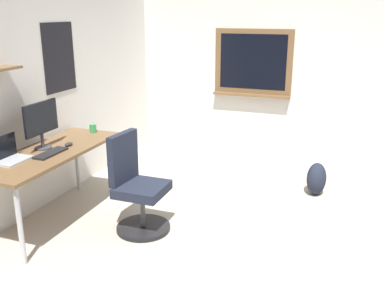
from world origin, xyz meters
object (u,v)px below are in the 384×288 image
object	(u,v)px
desk	(50,158)
coffee_mug	(93,128)
office_chair	(136,190)
monitor_primary	(41,122)
keyboard	(51,153)
backpack	(316,179)
laptop	(9,155)
computer_mouse	(69,144)

from	to	relation	value
desk	coffee_mug	size ratio (longest dim) A/B	17.78
office_chair	monitor_primary	size ratio (longest dim) A/B	2.05
keyboard	coffee_mug	xyz separation A→B (m)	(0.80, 0.05, 0.04)
desk	backpack	distance (m)	2.93
backpack	coffee_mug	bearing A→B (deg)	110.45
desk	coffee_mug	xyz separation A→B (m)	(0.72, -0.03, 0.12)
laptop	monitor_primary	world-z (taller)	monitor_primary
coffee_mug	desk	bearing A→B (deg)	177.80
office_chair	coffee_mug	bearing A→B (deg)	54.79
desk	laptop	bearing A→B (deg)	158.07
desk	coffee_mug	distance (m)	0.73
desk	computer_mouse	bearing A→B (deg)	-21.37
laptop	monitor_primary	distance (m)	0.46
monitor_primary	coffee_mug	xyz separation A→B (m)	(0.68, -0.13, -0.22)
office_chair	backpack	xyz separation A→B (m)	(1.47, -1.55, -0.22)
desk	keyboard	size ratio (longest dim) A/B	4.42
monitor_primary	coffee_mug	bearing A→B (deg)	-10.67
backpack	laptop	bearing A→B (deg)	127.69
coffee_mug	office_chair	bearing A→B (deg)	-125.21
desk	coffee_mug	bearing A→B (deg)	-2.20
office_chair	monitor_primary	world-z (taller)	monitor_primary
desk	laptop	world-z (taller)	laptop
coffee_mug	computer_mouse	bearing A→B (deg)	-174.50
computer_mouse	backpack	size ratio (longest dim) A/B	0.28
office_chair	coffee_mug	distance (m)	1.08
computer_mouse	coffee_mug	world-z (taller)	coffee_mug
monitor_primary	computer_mouse	xyz separation A→B (m)	(0.16, -0.18, -0.25)
office_chair	laptop	size ratio (longest dim) A/B	3.06
coffee_mug	backpack	xyz separation A→B (m)	(0.89, -2.38, -0.60)
computer_mouse	monitor_primary	bearing A→B (deg)	131.54
laptop	coffee_mug	distance (m)	1.10
desk	computer_mouse	xyz separation A→B (m)	(0.20, -0.08, 0.09)
laptop	office_chair	bearing A→B (deg)	-63.57
office_chair	keyboard	xyz separation A→B (m)	(-0.21, 0.78, 0.34)
office_chair	keyboard	bearing A→B (deg)	105.32
keyboard	computer_mouse	size ratio (longest dim) A/B	3.56
coffee_mug	backpack	bearing A→B (deg)	-69.55
desk	office_chair	size ratio (longest dim) A/B	1.72
keyboard	monitor_primary	bearing A→B (deg)	55.36
desk	keyboard	bearing A→B (deg)	-136.51
desk	office_chair	world-z (taller)	office_chair
keyboard	computer_mouse	xyz separation A→B (m)	(0.28, 0.00, 0.01)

